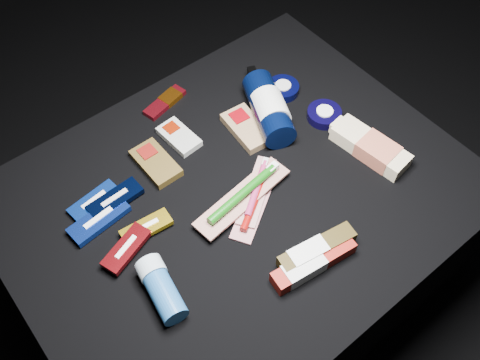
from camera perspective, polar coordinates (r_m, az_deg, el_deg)
ground at (r=1.51m, az=-0.21°, el=-9.70°), size 3.00×3.00×0.00m
cloth_table at (r=1.33m, az=-0.23°, el=-6.03°), size 0.98×0.78×0.40m
luna_bar_0 at (r=1.18m, az=-15.28°, el=-2.21°), size 0.12×0.06×0.01m
luna_bar_1 at (r=1.15m, az=-14.81°, el=-4.12°), size 0.14×0.06×0.02m
luna_bar_2 at (r=1.17m, az=-13.18°, el=-2.03°), size 0.12×0.05×0.02m
luna_bar_3 at (r=1.12m, az=-9.96°, el=-5.00°), size 0.11×0.05×0.01m
luna_bar_4 at (r=1.10m, az=-12.01°, el=-7.14°), size 0.12×0.08×0.01m
clif_bar_0 at (r=1.21m, az=-9.10°, el=1.95°), size 0.07×0.12×0.02m
clif_bar_1 at (r=1.26m, az=-6.65°, el=4.71°), size 0.06×0.11×0.02m
clif_bar_2 at (r=1.26m, az=0.62°, el=5.70°), size 0.08×0.14×0.02m
power_bar at (r=1.34m, az=-7.83°, el=8.38°), size 0.12×0.06×0.01m
lotion_bottle at (r=1.27m, az=3.08°, el=7.64°), size 0.14×0.24×0.08m
cream_tin_upper at (r=1.35m, az=4.59°, el=9.70°), size 0.08×0.08×0.02m
cream_tin_lower at (r=1.30m, az=8.97°, el=6.93°), size 0.08×0.08×0.03m
bodywash_bottle at (r=1.25m, az=13.84°, el=3.35°), size 0.09×0.20×0.04m
deodorant_stick at (r=1.04m, az=-8.42°, el=-11.35°), size 0.07×0.14×0.05m
toothbrush_pack_0 at (r=1.14m, az=1.69°, el=-2.13°), size 0.20×0.15×0.02m
toothbrush_pack_1 at (r=1.15m, az=1.82°, el=-0.93°), size 0.18×0.14×0.02m
toothbrush_pack_2 at (r=1.13m, az=0.39°, el=-1.59°), size 0.25×0.08×0.03m
toothpaste_carton_red at (r=1.07m, az=7.48°, el=-8.94°), size 0.19×0.06×0.04m
toothpaste_carton_green at (r=1.08m, az=7.85°, el=-7.49°), size 0.17×0.06×0.03m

